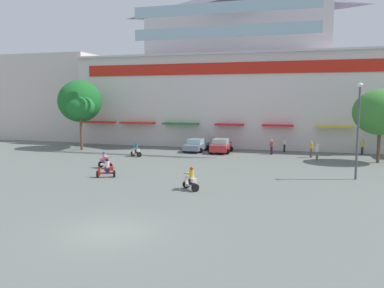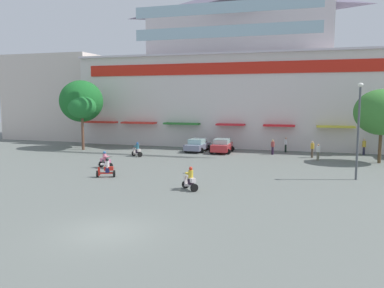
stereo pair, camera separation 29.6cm
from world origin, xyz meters
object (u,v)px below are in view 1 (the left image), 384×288
streetlamp_near (358,124)px  parked_car_0 (196,145)px  scooter_rider_3 (136,151)px  pedestrian_1 (362,146)px  plaza_tree_1 (381,112)px  parked_car_1 (221,146)px  plaza_tree_0 (80,107)px  scooter_rider_0 (106,170)px  scooter_rider_1 (191,180)px  pedestrian_2 (317,151)px  plaza_tree_2 (80,101)px  pedestrian_3 (311,148)px  pedestrian_0 (285,144)px  pedestrian_4 (272,146)px  scooter_rider_4 (105,161)px

streetlamp_near → parked_car_0: bearing=143.6°
scooter_rider_3 → pedestrian_1: pedestrian_1 is taller
plaza_tree_1 → parked_car_1: (-15.54, 2.58, -3.96)m
plaza_tree_1 → pedestrian_1: size_ratio=3.99×
plaza_tree_0 → plaza_tree_1: plaza_tree_1 is taller
plaza_tree_0 → scooter_rider_0: plaza_tree_0 is taller
scooter_rider_0 → scooter_rider_1: scooter_rider_1 is taller
scooter_rider_1 → pedestrian_2: 17.29m
scooter_rider_1 → plaza_tree_0: bearing=139.0°
parked_car_0 → plaza_tree_2: bearing=-175.9°
parked_car_1 → pedestrian_3: bearing=-5.9°
plaza_tree_1 → parked_car_0: (-18.44, 2.79, -4.01)m
plaza_tree_0 → pedestrian_2: bearing=-0.7°
scooter_rider_1 → scooter_rider_3: size_ratio=1.05×
plaza_tree_0 → pedestrian_2: plaza_tree_0 is taller
parked_car_0 → pedestrian_3: 12.53m
parked_car_1 → scooter_rider_1: size_ratio=2.57×
pedestrian_0 → pedestrian_4: pedestrian_0 is taller
plaza_tree_2 → scooter_rider_1: size_ratio=5.17×
parked_car_1 → scooter_rider_0: 16.62m
plaza_tree_0 → streetlamp_near: (28.64, -8.85, -0.83)m
pedestrian_2 → parked_car_1: bearing=165.2°
pedestrian_2 → plaza_tree_1: bearing=0.9°
pedestrian_0 → parked_car_1: bearing=-161.8°
parked_car_0 → scooter_rider_1: scooter_rider_1 is taller
parked_car_0 → scooter_rider_3: scooter_rider_3 is taller
scooter_rider_4 → parked_car_0: bearing=68.7°
plaza_tree_0 → pedestrian_4: (21.62, 2.37, -4.07)m
plaza_tree_2 → pedestrian_1: (31.99, 3.46, -4.68)m
plaza_tree_2 → scooter_rider_3: 11.41m
scooter_rider_4 → pedestrian_1: size_ratio=0.89×
plaza_tree_1 → scooter_rider_3: (-23.42, -2.67, -4.12)m
plaza_tree_0 → pedestrian_2: 26.50m
plaza_tree_2 → pedestrian_3: plaza_tree_2 is taller
parked_car_1 → plaza_tree_0: bearing=-171.8°
plaza_tree_1 → scooter_rider_1: 20.97m
pedestrian_0 → pedestrian_4: bearing=-119.8°
scooter_rider_4 → pedestrian_3: pedestrian_3 is taller
plaza_tree_2 → pedestrian_2: size_ratio=5.04×
scooter_rider_1 → pedestrian_1: bearing=57.0°
scooter_rider_4 → streetlamp_near: streetlamp_near is taller
parked_car_1 → scooter_rider_4: (-7.72, -12.13, -0.17)m
scooter_rider_3 → scooter_rider_4: 6.89m
plaza_tree_2 → scooter_rider_3: plaza_tree_2 is taller
plaza_tree_0 → pedestrian_2: size_ratio=3.92×
plaza_tree_0 → pedestrian_1: bearing=9.2°
plaza_tree_1 → pedestrian_3: 7.24m
parked_car_1 → pedestrian_0: (6.78, 2.23, 0.19)m
plaza_tree_1 → pedestrian_2: 6.66m
pedestrian_2 → parked_car_0: bearing=167.5°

